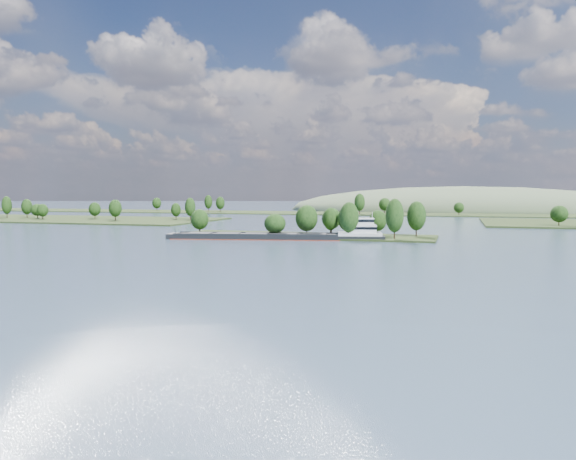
% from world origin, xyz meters
% --- Properties ---
extents(ground, '(1800.00, 1800.00, 0.00)m').
position_xyz_m(ground, '(0.00, 120.00, 0.00)').
color(ground, '#3A4D65').
rests_on(ground, ground).
extents(tree_island, '(100.00, 32.25, 15.59)m').
position_xyz_m(tree_island, '(6.79, 178.99, 4.13)').
color(tree_island, '#212F15').
rests_on(tree_island, ground).
extents(back_shoreline, '(900.00, 60.00, 16.53)m').
position_xyz_m(back_shoreline, '(9.54, 399.91, 0.80)').
color(back_shoreline, '#212F15').
rests_on(back_shoreline, ground).
extents(hill_west, '(320.00, 160.00, 44.00)m').
position_xyz_m(hill_west, '(60.00, 500.00, 0.00)').
color(hill_west, '#495A3E').
rests_on(hill_west, ground).
extents(cargo_barge, '(79.81, 24.58, 10.75)m').
position_xyz_m(cargo_barge, '(-1.39, 166.38, 1.35)').
color(cargo_barge, black).
rests_on(cargo_barge, ground).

